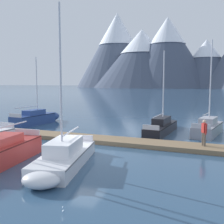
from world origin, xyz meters
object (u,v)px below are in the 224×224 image
object	(u,v)px
sailboat_nearest_berth	(38,118)
sailboat_far_berth	(163,126)
person_on_dock	(204,131)
sailboat_mid_dock_starboard	(63,157)
sailboat_outer_slip	(209,127)

from	to	relation	value
sailboat_nearest_berth	sailboat_far_berth	size ratio (longest dim) A/B	0.92
sailboat_nearest_berth	sailboat_far_berth	world-z (taller)	sailboat_far_berth
sailboat_nearest_berth	sailboat_far_berth	xyz separation A→B (m)	(13.24, -0.95, -0.09)
sailboat_nearest_berth	person_on_dock	xyz separation A→B (m)	(16.57, -6.50, 0.63)
sailboat_nearest_berth	sailboat_mid_dock_starboard	distance (m)	15.76
person_on_dock	sailboat_nearest_berth	bearing A→B (deg)	158.57
sailboat_nearest_berth	person_on_dock	world-z (taller)	sailboat_nearest_berth
person_on_dock	sailboat_far_berth	bearing A→B (deg)	120.90
sailboat_outer_slip	sailboat_mid_dock_starboard	bearing A→B (deg)	-121.68
sailboat_nearest_berth	sailboat_far_berth	distance (m)	13.28
sailboat_mid_dock_starboard	sailboat_outer_slip	xyz separation A→B (m)	(7.37, 11.95, 0.05)
sailboat_far_berth	sailboat_outer_slip	world-z (taller)	sailboat_outer_slip
sailboat_nearest_berth	sailboat_outer_slip	world-z (taller)	sailboat_outer_slip
person_on_dock	sailboat_mid_dock_starboard	bearing A→B (deg)	-139.26
sailboat_far_berth	sailboat_mid_dock_starboard	bearing A→B (deg)	-107.22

